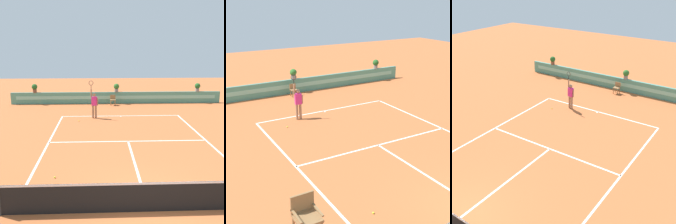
# 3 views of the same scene
# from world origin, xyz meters

# --- Properties ---
(ground_plane) EXTENTS (60.00, 60.00, 0.00)m
(ground_plane) POSITION_xyz_m (0.00, 6.00, 0.00)
(ground_plane) COLOR #BC6033
(court_lines) EXTENTS (8.32, 11.94, 0.01)m
(court_lines) POSITION_xyz_m (0.00, 6.72, 0.00)
(court_lines) COLOR white
(court_lines) RESTS_ON ground
(back_wall_barrier) EXTENTS (18.00, 0.21, 1.00)m
(back_wall_barrier) POSITION_xyz_m (0.00, 16.39, 0.50)
(back_wall_barrier) COLOR #4C8E7A
(back_wall_barrier) RESTS_ON ground
(ball_kid_chair) EXTENTS (0.44, 0.44, 0.85)m
(ball_kid_chair) POSITION_xyz_m (-0.37, 15.66, 0.48)
(ball_kid_chair) COLOR olive
(ball_kid_chair) RESTS_ON ground
(tennis_player) EXTENTS (0.62, 0.27, 2.58)m
(tennis_player) POSITION_xyz_m (-1.85, 11.34, 1.05)
(tennis_player) COLOR #9E7051
(tennis_player) RESTS_ON ground
(tennis_ball_mid_court) EXTENTS (0.07, 0.07, 0.07)m
(tennis_ball_mid_court) POSITION_xyz_m (-2.86, 10.54, 0.03)
(tennis_ball_mid_court) COLOR #CCE033
(tennis_ball_mid_court) RESTS_ON ground
(potted_plant_centre) EXTENTS (0.48, 0.48, 0.72)m
(potted_plant_centre) POSITION_xyz_m (-0.03, 16.39, 1.41)
(potted_plant_centre) COLOR gray
(potted_plant_centre) RESTS_ON back_wall_barrier
(potted_plant_far_left) EXTENTS (0.48, 0.48, 0.72)m
(potted_plant_far_left) POSITION_xyz_m (-6.97, 16.39, 1.41)
(potted_plant_far_left) COLOR brown
(potted_plant_far_left) RESTS_ON back_wall_barrier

